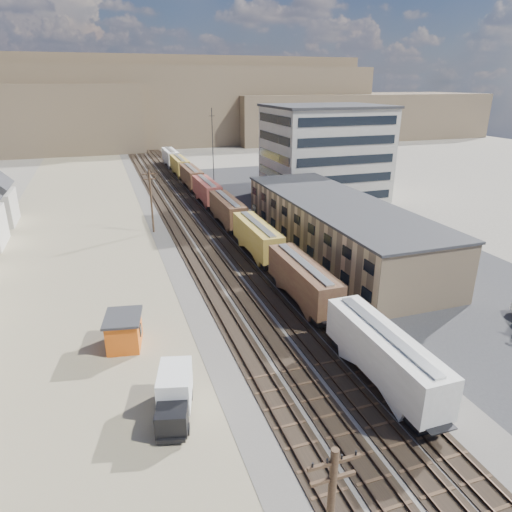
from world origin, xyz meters
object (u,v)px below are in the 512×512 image
object	(u,v)px
box_truck	(174,395)
maintenance_shed	(124,331)
parked_car_blue	(313,200)
freight_train	(216,199)
utility_pole_north	(151,200)

from	to	relation	value
box_truck	maintenance_shed	bearing A→B (deg)	104.72
maintenance_shed	parked_car_blue	xyz separation A→B (m)	(38.85, 41.68, -0.74)
freight_train	box_truck	world-z (taller)	freight_train
utility_pole_north	parked_car_blue	size ratio (longest dim) A/B	1.71
maintenance_shed	parked_car_blue	distance (m)	56.99
maintenance_shed	freight_train	bearing A→B (deg)	65.10
parked_car_blue	freight_train	bearing A→B (deg)	156.46
freight_train	parked_car_blue	world-z (taller)	freight_train
maintenance_shed	parked_car_blue	bearing A→B (deg)	47.01
utility_pole_north	box_truck	size ratio (longest dim) A/B	1.59
maintenance_shed	utility_pole_north	bearing A→B (deg)	78.76
freight_train	maintenance_shed	size ratio (longest dim) A/B	25.82
parked_car_blue	utility_pole_north	bearing A→B (deg)	168.34
box_truck	maintenance_shed	size ratio (longest dim) A/B	1.36
freight_train	utility_pole_north	world-z (taller)	utility_pole_north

